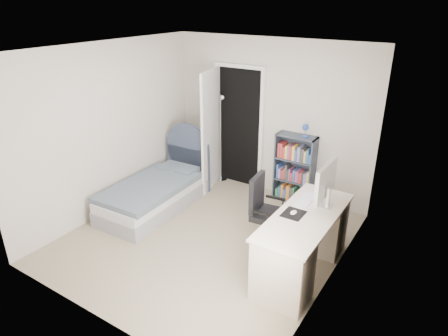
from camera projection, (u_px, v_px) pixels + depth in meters
The scene contains 8 objects.
room_shell at pixel (204, 153), 4.97m from camera, with size 3.50×3.70×2.60m.
door at pixel (221, 128), 6.60m from camera, with size 0.92×0.81×2.06m.
bed at pixel (157, 191), 6.19m from camera, with size 0.94×1.88×1.14m.
nightstand at pixel (204, 158), 7.13m from camera, with size 0.39×0.39×0.58m.
floor_lamp at pixel (221, 147), 6.92m from camera, with size 0.22×0.22×1.57m.
bookcase at pixel (295, 171), 6.28m from camera, with size 0.62×0.26×1.31m.
desk at pixel (304, 241), 4.65m from camera, with size 0.64×1.60×1.31m.
office_chair at pixel (265, 208), 5.15m from camera, with size 0.51×0.53×0.97m.
Camera 1 is at (2.72, -3.77, 3.05)m, focal length 32.00 mm.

